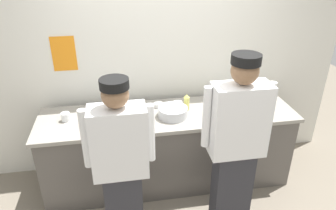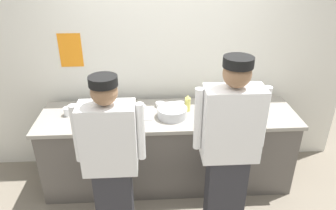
# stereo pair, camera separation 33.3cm
# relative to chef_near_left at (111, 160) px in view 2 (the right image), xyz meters

# --- Properties ---
(ground_plane) EXTENTS (9.00, 9.00, 0.00)m
(ground_plane) POSITION_rel_chef_near_left_xyz_m (0.54, 0.38, -0.88)
(ground_plane) COLOR slate
(wall_back) EXTENTS (4.33, 0.11, 2.65)m
(wall_back) POSITION_rel_chef_near_left_xyz_m (0.54, 1.26, 0.45)
(wall_back) COLOR silver
(wall_back) RESTS_ON ground
(prep_counter) EXTENTS (2.76, 0.74, 0.90)m
(prep_counter) POSITION_rel_chef_near_left_xyz_m (0.54, 0.76, -0.43)
(prep_counter) COLOR #56514C
(prep_counter) RESTS_ON ground
(chef_near_left) EXTENTS (0.60, 0.24, 1.64)m
(chef_near_left) POSITION_rel_chef_near_left_xyz_m (0.00, 0.00, 0.00)
(chef_near_left) COLOR #2D2D33
(chef_near_left) RESTS_ON ground
(chef_center) EXTENTS (0.63, 0.24, 1.76)m
(chef_center) POSITION_rel_chef_near_left_xyz_m (1.03, 0.04, 0.07)
(chef_center) COLOR #2D2D33
(chef_center) RESTS_ON ground
(plate_stack_front) EXTENTS (0.22, 0.22, 0.07)m
(plate_stack_front) POSITION_rel_chef_near_left_xyz_m (1.26, 0.88, 0.05)
(plate_stack_front) COLOR white
(plate_stack_front) RESTS_ON prep_counter
(plate_stack_rear) EXTENTS (0.23, 0.23, 0.10)m
(plate_stack_rear) POSITION_rel_chef_near_left_xyz_m (1.11, 0.63, 0.07)
(plate_stack_rear) COLOR white
(plate_stack_rear) RESTS_ON prep_counter
(mixing_bowl_steel) EXTENTS (0.31, 0.31, 0.10)m
(mixing_bowl_steel) POSITION_rel_chef_near_left_xyz_m (0.57, 0.69, 0.07)
(mixing_bowl_steel) COLOR #B7BABF
(mixing_bowl_steel) RESTS_ON prep_counter
(sheet_tray) EXTENTS (0.45, 0.32, 0.02)m
(sheet_tray) POSITION_rel_chef_near_left_xyz_m (-0.16, 0.81, 0.03)
(sheet_tray) COLOR #B7BABF
(sheet_tray) RESTS_ON prep_counter
(squeeze_bottle_primary) EXTENTS (0.06, 0.06, 0.19)m
(squeeze_bottle_primary) POSITION_rel_chef_near_left_xyz_m (0.75, 0.82, 0.11)
(squeeze_bottle_primary) COLOR #E5E066
(squeeze_bottle_primary) RESTS_ON prep_counter
(ramekin_yellow_sauce) EXTENTS (0.09, 0.09, 0.04)m
(ramekin_yellow_sauce) POSITION_rel_chef_near_left_xyz_m (0.25, 0.90, 0.04)
(ramekin_yellow_sauce) COLOR white
(ramekin_yellow_sauce) RESTS_ON prep_counter
(ramekin_green_sauce) EXTENTS (0.10, 0.10, 0.05)m
(ramekin_green_sauce) POSITION_rel_chef_near_left_xyz_m (0.46, 0.94, 0.04)
(ramekin_green_sauce) COLOR white
(ramekin_green_sauce) RESTS_ON prep_counter
(ramekin_red_sauce) EXTENTS (0.10, 0.10, 0.05)m
(ramekin_red_sauce) POSITION_rel_chef_near_left_xyz_m (0.67, 0.93, 0.04)
(ramekin_red_sauce) COLOR white
(ramekin_red_sauce) RESTS_ON prep_counter
(deli_cup) EXTENTS (0.09, 0.09, 0.09)m
(deli_cup) POSITION_rel_chef_near_left_xyz_m (-0.53, 0.79, 0.06)
(deli_cup) COLOR white
(deli_cup) RESTS_ON prep_counter
(chefs_knife) EXTENTS (0.27, 0.03, 0.02)m
(chefs_knife) POSITION_rel_chef_near_left_xyz_m (0.21, 0.64, 0.02)
(chefs_knife) COLOR #B7BABF
(chefs_knife) RESTS_ON prep_counter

